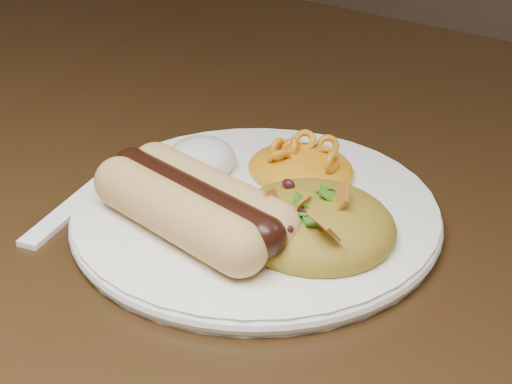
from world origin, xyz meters
The scene contains 7 objects.
table centered at (0.00, 0.00, 0.66)m, with size 1.60×0.90×0.75m.
plate centered at (-0.08, -0.03, 0.76)m, with size 0.25×0.25×0.01m, color white.
hotdog centered at (-0.10, -0.07, 0.78)m, with size 0.13×0.08×0.03m.
mac_and_cheese centered at (-0.08, 0.03, 0.78)m, with size 0.08×0.07×0.03m, color orange.
sour_cream centered at (-0.15, -0.01, 0.78)m, with size 0.05×0.05×0.03m, color silver.
taco_salad centered at (-0.03, -0.03, 0.78)m, with size 0.11×0.10×0.05m.
fork centered at (-0.19, -0.10, 0.75)m, with size 0.02×0.14×0.00m, color white.
Camera 1 is at (0.20, -0.39, 1.03)m, focal length 55.00 mm.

